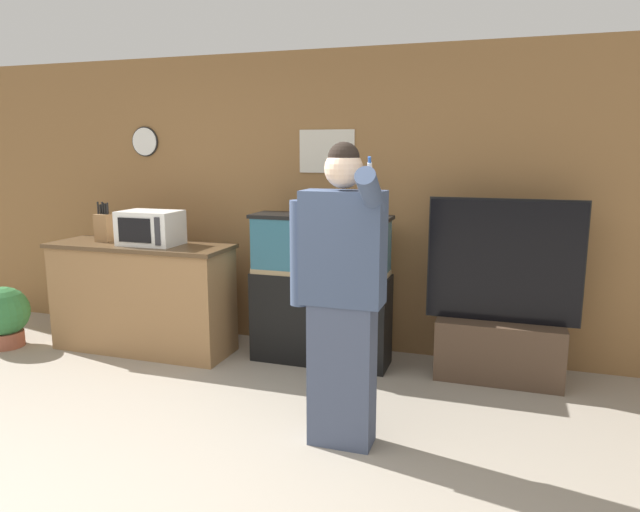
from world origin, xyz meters
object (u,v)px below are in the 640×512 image
Objects in this scene: microwave at (150,228)px; tv_on_stand at (500,328)px; aquarium_on_stand at (321,290)px; person_standing at (341,293)px; potted_plant at (4,315)px; knife_block at (104,227)px; counter_island at (143,297)px.

microwave is 2.99m from tv_on_stand.
aquarium_on_stand is 0.69× the size of person_standing.
knife_block is at bearing 21.33° from potted_plant.
counter_island reaches higher than potted_plant.
counter_island is 0.72m from knife_block.
knife_block is at bearing 178.04° from counter_island.
microwave is 1.42× the size of knife_block.
microwave is (0.12, -0.00, 0.62)m from counter_island.
counter_island is 2.41m from person_standing.
microwave is 0.50m from knife_block.
microwave is 0.91× the size of potted_plant.
person_standing reaches higher than microwave.
person_standing is at bearing -124.21° from tv_on_stand.
tv_on_stand is at bearing 2.97° from aquarium_on_stand.
person_standing is (2.49, -1.06, -0.15)m from knife_block.
knife_block is 2.71m from person_standing.
microwave is at bearing 152.36° from person_standing.
person_standing is (0.53, -1.25, 0.32)m from aquarium_on_stand.
microwave reaches higher than aquarium_on_stand.
microwave is 0.40× the size of aquarium_on_stand.
counter_island is 2.94× the size of potted_plant.
knife_block reaches higher than counter_island.
person_standing is (-0.90, -1.32, 0.53)m from tv_on_stand.
tv_on_stand reaches higher than potted_plant.
counter_island is at bearing -172.73° from aquarium_on_stand.
knife_block is 1.23m from potted_plant.
counter_island is 1.61m from aquarium_on_stand.
person_standing is 3.50m from potted_plant.
tv_on_stand is at bearing 55.79° from person_standing.
microwave is at bearing -171.97° from aquarium_on_stand.
person_standing reaches higher than tv_on_stand.
tv_on_stand reaches higher than microwave.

